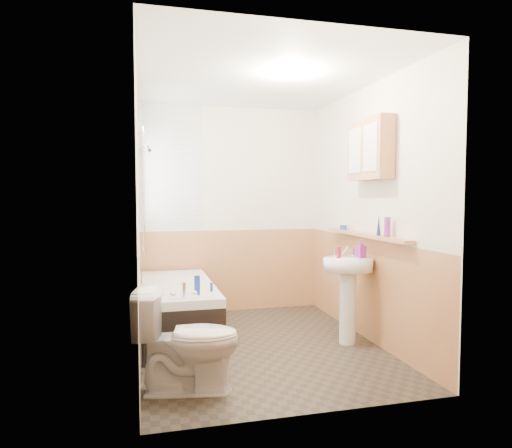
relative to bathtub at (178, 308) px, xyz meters
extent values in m
plane|color=black|center=(0.73, -0.51, -0.28)|extent=(2.80, 2.80, 0.00)
plane|color=white|center=(0.73, -0.51, 2.22)|extent=(2.80, 2.80, 0.00)
cube|color=beige|center=(0.73, 0.90, 0.97)|extent=(2.20, 0.02, 2.50)
cube|color=beige|center=(0.73, -1.92, 0.97)|extent=(2.20, 0.02, 2.50)
cube|color=beige|center=(-0.38, -0.51, 0.97)|extent=(0.02, 2.80, 2.50)
cube|color=beige|center=(1.84, -0.51, 0.97)|extent=(0.02, 2.80, 2.50)
cube|color=tan|center=(1.82, -0.51, 0.22)|extent=(0.01, 2.80, 1.00)
cube|color=tan|center=(0.73, -1.90, 0.22)|extent=(2.20, 0.01, 1.00)
cube|color=tan|center=(0.73, 0.88, 0.22)|extent=(2.20, 0.01, 1.00)
cube|color=white|center=(-0.36, -0.51, 0.97)|extent=(0.01, 2.80, 2.50)
cube|color=white|center=(0.00, 0.88, 1.47)|extent=(0.75, 0.01, 1.50)
cube|color=white|center=(-0.34, 0.44, 1.37)|extent=(0.03, 0.79, 0.99)
cube|color=white|center=(-0.32, 0.44, 1.37)|extent=(0.01, 0.70, 0.90)
cube|color=white|center=(-0.32, 0.44, 1.37)|extent=(0.01, 0.04, 0.90)
cube|color=black|center=(0.00, 0.00, -0.05)|extent=(0.70, 1.64, 0.46)
cube|color=white|center=(0.00, 0.00, 0.22)|extent=(0.70, 1.64, 0.08)
cube|color=white|center=(0.00, 0.00, 0.21)|extent=(0.56, 1.50, 0.04)
cylinder|color=silver|center=(0.00, -0.72, 0.33)|extent=(0.04, 0.04, 0.14)
sphere|color=silver|center=(-0.09, -0.72, 0.30)|extent=(0.06, 0.06, 0.06)
sphere|color=silver|center=(0.09, -0.72, 0.30)|extent=(0.06, 0.06, 0.06)
cylinder|color=silver|center=(-0.32, 0.00, 1.19)|extent=(0.02, 0.02, 1.25)
cylinder|color=silver|center=(-0.32, 0.00, 0.62)|extent=(0.05, 0.05, 0.02)
cylinder|color=silver|center=(-0.32, 0.00, 1.76)|extent=(0.05, 0.05, 0.02)
cylinder|color=silver|center=(-0.27, 0.00, 1.61)|extent=(0.07, 0.08, 0.09)
imported|color=white|center=(-0.03, -1.35, 0.09)|extent=(0.82, 0.55, 0.74)
cylinder|color=white|center=(1.57, -0.64, 0.06)|extent=(0.16, 0.16, 0.67)
ellipsoid|color=white|center=(1.57, -0.64, 0.49)|extent=(0.49, 0.39, 0.13)
cylinder|color=silver|center=(1.48, -0.55, 0.59)|extent=(0.03, 0.03, 0.08)
cylinder|color=silver|center=(1.66, -0.55, 0.59)|extent=(0.03, 0.03, 0.08)
cylinder|color=silver|center=(1.57, -0.57, 0.62)|extent=(0.02, 0.11, 0.09)
cube|color=tan|center=(1.77, -0.58, 0.76)|extent=(0.10, 1.55, 0.03)
cube|color=tan|center=(1.75, -0.71, 1.58)|extent=(0.15, 0.63, 0.57)
cube|color=silver|center=(1.67, -0.87, 1.58)|extent=(0.01, 0.24, 0.43)
cube|color=silver|center=(1.67, -0.56, 1.58)|extent=(0.01, 0.24, 0.43)
cylinder|color=purple|center=(1.77, -1.00, 0.86)|extent=(0.07, 0.07, 0.18)
cone|color=navy|center=(1.77, -0.85, 0.88)|extent=(0.05, 0.05, 0.20)
cylinder|color=#19339E|center=(1.77, -0.09, 0.80)|extent=(0.09, 0.09, 0.05)
imported|color=purple|center=(1.68, -0.68, 0.59)|extent=(0.11, 0.18, 0.08)
cylinder|color=maroon|center=(1.45, -0.67, 0.61)|extent=(0.05, 0.05, 0.11)
cube|color=#19339E|center=(0.13, -0.60, 0.34)|extent=(0.05, 0.04, 0.17)
cylinder|color=navy|center=(-0.22, -0.65, 0.28)|extent=(0.09, 0.09, 0.04)
cylinder|color=#19339E|center=(0.27, -0.48, 0.30)|extent=(0.03, 0.03, 0.08)
camera|label=1|loc=(-0.34, -4.62, 1.14)|focal=32.00mm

